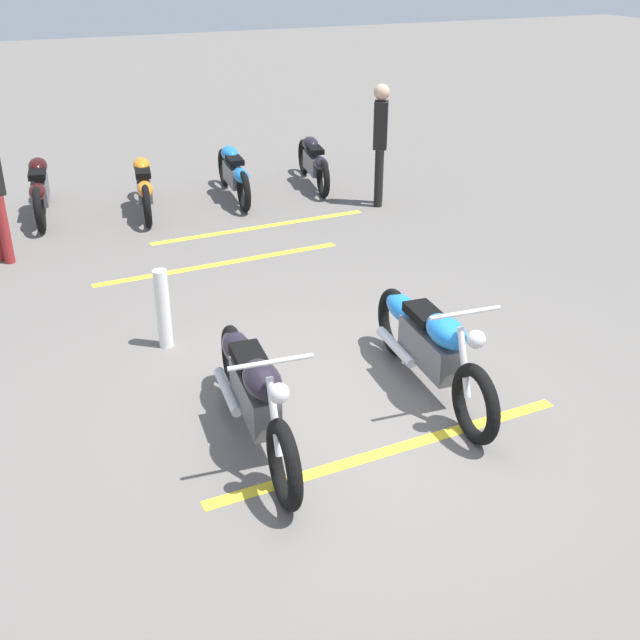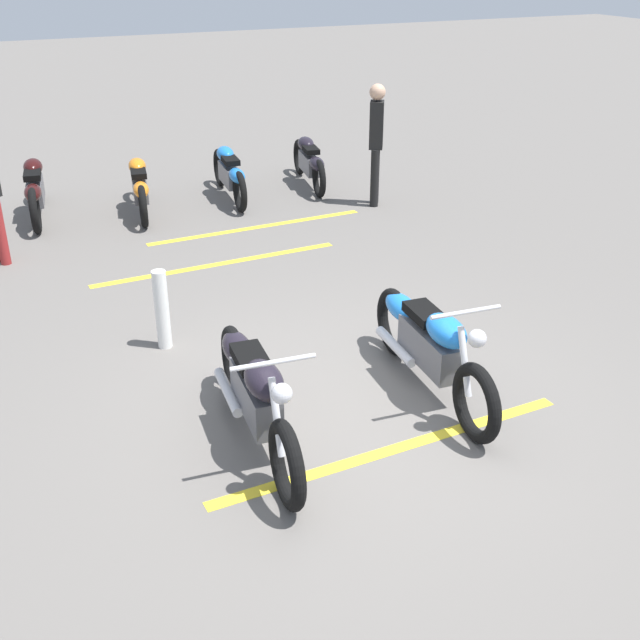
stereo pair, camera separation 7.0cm
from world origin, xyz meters
name	(u,v)px [view 1 (the left image)]	position (x,y,z in m)	size (l,w,h in m)	color
ground_plane	(344,411)	(0.00, 0.00, 0.00)	(60.00, 60.00, 0.00)	#66605B
motorcycle_bright_foreground	(429,344)	(0.04, -0.84, 0.46)	(2.23, 0.62, 1.04)	black
motorcycle_dark_foreground	(254,391)	(-0.09, 0.84, 0.46)	(2.23, 0.62, 1.04)	black
motorcycle_row_far_left	(314,162)	(6.39, -2.47, 0.41)	(1.98, 0.48, 0.75)	black
motorcycle_row_left	(234,173)	(6.23, -1.05, 0.42)	(2.04, 0.36, 0.77)	black
motorcycle_row_center	(144,186)	(6.12, 0.38, 0.42)	(2.01, 0.46, 0.76)	black
motorcycle_row_right	(40,188)	(6.53, 1.80, 0.44)	(2.13, 0.43, 0.81)	black
bystander_near_row	(380,139)	(5.07, -2.98, 1.01)	(0.32, 0.30, 1.81)	black
bollard_post	(163,309)	(1.82, 1.12, 0.41)	(0.14, 0.14, 0.82)	white
parking_stripe_near	(393,449)	(-0.67, -0.12, 0.00)	(3.20, 0.12, 0.01)	yellow
parking_stripe_mid	(221,264)	(3.70, -0.03, 0.00)	(3.20, 0.12, 0.01)	yellow
parking_stripe_far	(261,227)	(4.81, -0.97, 0.00)	(3.20, 0.12, 0.01)	yellow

